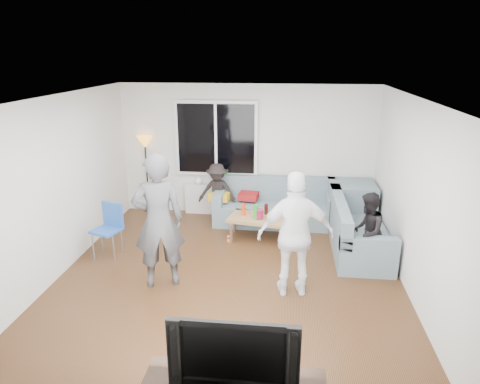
# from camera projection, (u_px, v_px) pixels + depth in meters

# --- Properties ---
(floor) EXTENTS (5.00, 5.50, 0.04)m
(floor) POSITION_uv_depth(u_px,v_px,m) (229.00, 280.00, 6.37)
(floor) COLOR #56351C
(floor) RESTS_ON ground
(ceiling) EXTENTS (5.00, 5.50, 0.04)m
(ceiling) POSITION_uv_depth(u_px,v_px,m) (227.00, 97.00, 5.56)
(ceiling) COLOR white
(ceiling) RESTS_ON ground
(wall_back) EXTENTS (5.00, 0.04, 2.60)m
(wall_back) POSITION_uv_depth(u_px,v_px,m) (247.00, 151.00, 8.58)
(wall_back) COLOR silver
(wall_back) RESTS_ON ground
(wall_front) EXTENTS (5.00, 0.04, 2.60)m
(wall_front) POSITION_uv_depth(u_px,v_px,m) (179.00, 307.00, 3.35)
(wall_front) COLOR silver
(wall_front) RESTS_ON ground
(wall_left) EXTENTS (0.04, 5.50, 2.60)m
(wall_left) POSITION_uv_depth(u_px,v_px,m) (54.00, 189.00, 6.23)
(wall_left) COLOR silver
(wall_left) RESTS_ON ground
(wall_right) EXTENTS (0.04, 5.50, 2.60)m
(wall_right) POSITION_uv_depth(u_px,v_px,m) (418.00, 201.00, 5.70)
(wall_right) COLOR silver
(wall_right) RESTS_ON ground
(window_frame) EXTENTS (1.62, 0.06, 1.47)m
(window_frame) POSITION_uv_depth(u_px,v_px,m) (216.00, 139.00, 8.49)
(window_frame) COLOR white
(window_frame) RESTS_ON wall_back
(window_glass) EXTENTS (1.50, 0.02, 1.35)m
(window_glass) POSITION_uv_depth(u_px,v_px,m) (216.00, 139.00, 8.46)
(window_glass) COLOR black
(window_glass) RESTS_ON window_frame
(window_mullion) EXTENTS (0.05, 0.03, 1.35)m
(window_mullion) POSITION_uv_depth(u_px,v_px,m) (216.00, 139.00, 8.45)
(window_mullion) COLOR white
(window_mullion) RESTS_ON window_frame
(radiator) EXTENTS (1.30, 0.12, 0.62)m
(radiator) POSITION_uv_depth(u_px,v_px,m) (217.00, 199.00, 8.84)
(radiator) COLOR silver
(radiator) RESTS_ON floor
(potted_plant) EXTENTS (0.23, 0.20, 0.34)m
(potted_plant) POSITION_uv_depth(u_px,v_px,m) (224.00, 177.00, 8.65)
(potted_plant) COLOR #3C6E2C
(potted_plant) RESTS_ON radiator
(vase) EXTENTS (0.19, 0.19, 0.17)m
(vase) POSITION_uv_depth(u_px,v_px,m) (198.00, 180.00, 8.73)
(vase) COLOR white
(vase) RESTS_ON radiator
(sofa_back_section) EXTENTS (2.30, 0.85, 0.85)m
(sofa_back_section) POSITION_uv_depth(u_px,v_px,m) (275.00, 202.00, 8.32)
(sofa_back_section) COLOR slate
(sofa_back_section) RESTS_ON floor
(sofa_right_section) EXTENTS (2.00, 0.85, 0.85)m
(sofa_right_section) POSITION_uv_depth(u_px,v_px,m) (359.00, 226.00, 7.19)
(sofa_right_section) COLOR slate
(sofa_right_section) RESTS_ON floor
(sofa_corner) EXTENTS (0.85, 0.85, 0.85)m
(sofa_corner) POSITION_uv_depth(u_px,v_px,m) (351.00, 205.00, 8.17)
(sofa_corner) COLOR slate
(sofa_corner) RESTS_ON floor
(cushion_yellow) EXTENTS (0.42, 0.37, 0.14)m
(cushion_yellow) POSITION_uv_depth(u_px,v_px,m) (220.00, 196.00, 8.39)
(cushion_yellow) COLOR gold
(cushion_yellow) RESTS_ON sofa_back_section
(cushion_red) EXTENTS (0.40, 0.35, 0.13)m
(cushion_red) POSITION_uv_depth(u_px,v_px,m) (248.00, 196.00, 8.40)
(cushion_red) COLOR maroon
(cushion_red) RESTS_ON sofa_back_section
(coffee_table) EXTENTS (1.19, 0.79, 0.40)m
(coffee_table) POSITION_uv_depth(u_px,v_px,m) (261.00, 228.00, 7.70)
(coffee_table) COLOR tan
(coffee_table) RESTS_ON floor
(pitcher) EXTENTS (0.17, 0.17, 0.17)m
(pitcher) POSITION_uv_depth(u_px,v_px,m) (259.00, 214.00, 7.55)
(pitcher) COLOR maroon
(pitcher) RESTS_ON coffee_table
(side_chair) EXTENTS (0.51, 0.51, 0.86)m
(side_chair) POSITION_uv_depth(u_px,v_px,m) (107.00, 231.00, 6.97)
(side_chair) COLOR #285AAF
(side_chair) RESTS_ON floor
(floor_lamp) EXTENTS (0.32, 0.32, 1.56)m
(floor_lamp) POSITION_uv_depth(u_px,v_px,m) (147.00, 174.00, 8.89)
(floor_lamp) COLOR orange
(floor_lamp) RESTS_ON floor
(player_left) EXTENTS (0.81, 0.66, 1.92)m
(player_left) POSITION_uv_depth(u_px,v_px,m) (159.00, 221.00, 5.95)
(player_left) COLOR #48494D
(player_left) RESTS_ON floor
(player_right) EXTENTS (1.06, 0.55, 1.73)m
(player_right) POSITION_uv_depth(u_px,v_px,m) (296.00, 235.00, 5.74)
(player_right) COLOR white
(player_right) RESTS_ON floor
(spectator_right) EXTENTS (0.59, 0.68, 1.21)m
(spectator_right) POSITION_uv_depth(u_px,v_px,m) (367.00, 232.00, 6.51)
(spectator_right) COLOR black
(spectator_right) RESTS_ON floor
(spectator_back) EXTENTS (0.77, 0.48, 1.14)m
(spectator_back) POSITION_uv_depth(u_px,v_px,m) (217.00, 192.00, 8.42)
(spectator_back) COLOR black
(spectator_back) RESTS_ON floor
(television) EXTENTS (1.12, 0.15, 0.64)m
(television) POSITION_uv_depth(u_px,v_px,m) (235.00, 347.00, 3.73)
(television) COLOR black
(television) RESTS_ON tv_console
(bottle_a) EXTENTS (0.07, 0.07, 0.21)m
(bottle_a) POSITION_uv_depth(u_px,v_px,m) (243.00, 210.00, 7.70)
(bottle_a) COLOR #D33D0C
(bottle_a) RESTS_ON coffee_table
(bottle_b) EXTENTS (0.08, 0.08, 0.27)m
(bottle_b) POSITION_uv_depth(u_px,v_px,m) (256.00, 212.00, 7.50)
(bottle_b) COLOR #1B9724
(bottle_b) RESTS_ON coffee_table
(bottle_d) EXTENTS (0.07, 0.07, 0.22)m
(bottle_d) POSITION_uv_depth(u_px,v_px,m) (275.00, 213.00, 7.51)
(bottle_d) COLOR orange
(bottle_d) RESTS_ON coffee_table
(bottle_c) EXTENTS (0.07, 0.07, 0.19)m
(bottle_c) POSITION_uv_depth(u_px,v_px,m) (266.00, 209.00, 7.75)
(bottle_c) COLOR black
(bottle_c) RESTS_ON coffee_table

